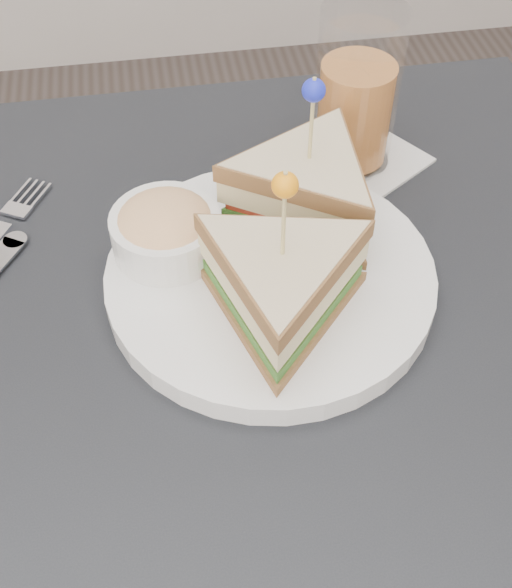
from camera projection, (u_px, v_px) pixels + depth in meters
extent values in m
cube|color=black|center=(247.00, 353.00, 0.64)|extent=(0.80, 0.80, 0.03)
cylinder|color=black|center=(428.00, 293.00, 1.19)|extent=(0.04, 0.04, 0.72)
cylinder|color=white|center=(270.00, 280.00, 0.67)|extent=(0.37, 0.37, 0.02)
cylinder|color=white|center=(270.00, 271.00, 0.66)|extent=(0.37, 0.37, 0.01)
cylinder|color=#D0BF78|center=(284.00, 222.00, 0.55)|extent=(0.00, 0.00, 0.09)
sphere|color=orange|center=(285.00, 185.00, 0.52)|extent=(0.02, 0.02, 0.02)
cylinder|color=#D0BF78|center=(311.00, 126.00, 0.62)|extent=(0.00, 0.00, 0.09)
sphere|color=#1A25C3|center=(314.00, 90.00, 0.60)|extent=(0.02, 0.02, 0.02)
cylinder|color=white|center=(166.00, 235.00, 0.66)|extent=(0.12, 0.12, 0.04)
ellipsoid|color=#E0B772|center=(165.00, 223.00, 0.65)|extent=(0.11, 0.11, 0.04)
cube|color=white|center=(17.00, 210.00, 0.74)|extent=(0.03, 0.03, 0.00)
cylinder|color=silver|center=(15.00, 240.00, 0.71)|extent=(0.03, 0.03, 0.00)
cube|color=silver|center=(349.00, 158.00, 0.80)|extent=(0.19, 0.19, 0.00)
cylinder|color=#B26B32|center=(354.00, 112.00, 0.75)|extent=(0.10, 0.10, 0.11)
cylinder|color=white|center=(357.00, 90.00, 0.73)|extent=(0.12, 0.12, 0.17)
cube|color=white|center=(360.00, 62.00, 0.73)|extent=(0.03, 0.03, 0.02)
cube|color=white|center=(355.00, 82.00, 0.71)|extent=(0.02, 0.02, 0.02)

